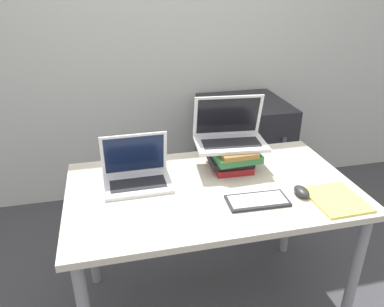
{
  "coord_description": "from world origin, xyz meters",
  "views": [
    {
      "loc": [
        -0.43,
        -1.05,
        1.64
      ],
      "look_at": [
        -0.09,
        0.39,
        0.93
      ],
      "focal_mm": 35.0,
      "sensor_mm": 36.0,
      "label": 1
    }
  ],
  "objects_px": {
    "mouse": "(302,191)",
    "mini_fridge": "(242,154)",
    "notepad": "(336,199)",
    "laptop_left": "(137,174)",
    "book_stack": "(231,156)",
    "laptop_on_books": "(230,134)",
    "wireless_keyboard": "(257,201)"
  },
  "relations": [
    {
      "from": "book_stack",
      "to": "mouse",
      "type": "xyz_separation_m",
      "value": [
        0.22,
        -0.33,
        -0.05
      ]
    },
    {
      "from": "notepad",
      "to": "wireless_keyboard",
      "type": "bearing_deg",
      "value": 169.14
    },
    {
      "from": "wireless_keyboard",
      "to": "laptop_on_books",
      "type": "bearing_deg",
      "value": 91.87
    },
    {
      "from": "book_stack",
      "to": "mini_fridge",
      "type": "distance_m",
      "value": 0.97
    },
    {
      "from": "laptop_on_books",
      "to": "mouse",
      "type": "height_order",
      "value": "laptop_on_books"
    },
    {
      "from": "laptop_on_books",
      "to": "mouse",
      "type": "bearing_deg",
      "value": -57.95
    },
    {
      "from": "book_stack",
      "to": "laptop_on_books",
      "type": "height_order",
      "value": "laptop_on_books"
    },
    {
      "from": "laptop_left",
      "to": "book_stack",
      "type": "bearing_deg",
      "value": 5.84
    },
    {
      "from": "mini_fridge",
      "to": "laptop_left",
      "type": "bearing_deg",
      "value": -135.32
    },
    {
      "from": "mouse",
      "to": "mini_fridge",
      "type": "height_order",
      "value": "mini_fridge"
    },
    {
      "from": "book_stack",
      "to": "laptop_on_books",
      "type": "bearing_deg",
      "value": 98.37
    },
    {
      "from": "laptop_left",
      "to": "book_stack",
      "type": "relative_size",
      "value": 1.14
    },
    {
      "from": "laptop_left",
      "to": "book_stack",
      "type": "height_order",
      "value": "laptop_left"
    },
    {
      "from": "notepad",
      "to": "mini_fridge",
      "type": "bearing_deg",
      "value": 88.89
    },
    {
      "from": "book_stack",
      "to": "mini_fridge",
      "type": "xyz_separation_m",
      "value": [
        0.37,
        0.79,
        -0.41
      ]
    },
    {
      "from": "mini_fridge",
      "to": "wireless_keyboard",
      "type": "bearing_deg",
      "value": -107.83
    },
    {
      "from": "laptop_on_books",
      "to": "mini_fridge",
      "type": "xyz_separation_m",
      "value": [
        0.38,
        0.76,
        -0.51
      ]
    },
    {
      "from": "book_stack",
      "to": "laptop_on_books",
      "type": "xyz_separation_m",
      "value": [
        -0.0,
        0.03,
        0.11
      ]
    },
    {
      "from": "laptop_on_books",
      "to": "wireless_keyboard",
      "type": "relative_size",
      "value": 1.36
    },
    {
      "from": "wireless_keyboard",
      "to": "mouse",
      "type": "bearing_deg",
      "value": 2.3
    },
    {
      "from": "mouse",
      "to": "notepad",
      "type": "bearing_deg",
      "value": -29.99
    },
    {
      "from": "wireless_keyboard",
      "to": "notepad",
      "type": "relative_size",
      "value": 1.06
    },
    {
      "from": "wireless_keyboard",
      "to": "mouse",
      "type": "xyz_separation_m",
      "value": [
        0.21,
        0.01,
        0.01
      ]
    },
    {
      "from": "notepad",
      "to": "mini_fridge",
      "type": "xyz_separation_m",
      "value": [
        0.02,
        1.2,
        -0.35
      ]
    },
    {
      "from": "book_stack",
      "to": "notepad",
      "type": "relative_size",
      "value": 1.07
    },
    {
      "from": "book_stack",
      "to": "notepad",
      "type": "xyz_separation_m",
      "value": [
        0.35,
        -0.4,
        -0.06
      ]
    },
    {
      "from": "wireless_keyboard",
      "to": "mini_fridge",
      "type": "distance_m",
      "value": 1.24
    },
    {
      "from": "laptop_left",
      "to": "book_stack",
      "type": "xyz_separation_m",
      "value": [
        0.48,
        0.05,
        0.02
      ]
    },
    {
      "from": "laptop_left",
      "to": "mini_fridge",
      "type": "bearing_deg",
      "value": 44.68
    },
    {
      "from": "book_stack",
      "to": "wireless_keyboard",
      "type": "distance_m",
      "value": 0.34
    },
    {
      "from": "book_stack",
      "to": "laptop_left",
      "type": "bearing_deg",
      "value": -174.16
    },
    {
      "from": "mouse",
      "to": "notepad",
      "type": "relative_size",
      "value": 0.38
    }
  ]
}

